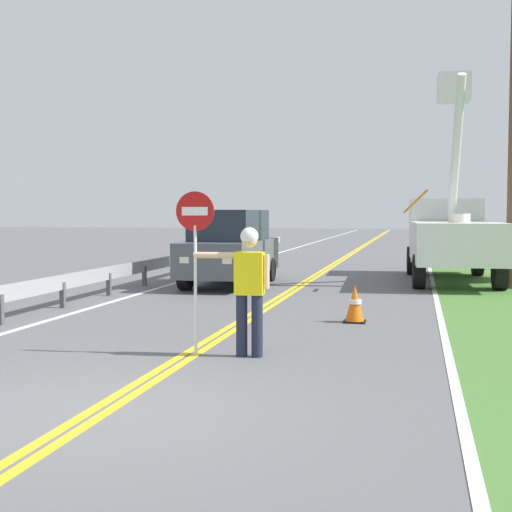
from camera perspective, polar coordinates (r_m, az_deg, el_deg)
ground_plane at (r=7.57m, az=-12.33°, el=-12.09°), size 160.00×160.00×0.00m
centerline_yellow_left at (r=26.85m, az=6.06°, el=-0.77°), size 0.11×110.00×0.01m
centerline_yellow_right at (r=26.83m, az=6.44°, el=-0.77°), size 0.11×110.00×0.01m
edge_line_right at (r=26.66m, az=13.96°, el=-0.88°), size 0.12×110.00×0.01m
edge_line_left at (r=27.50m, az=-1.22°, el=-0.65°), size 0.12×110.00×0.01m
flagger_worker at (r=9.80m, az=-0.61°, el=-2.21°), size 1.09×0.26×1.83m
stop_sign_paddle at (r=9.92m, az=-4.98°, el=1.69°), size 0.56×0.04×2.33m
utility_bucket_truck at (r=21.63m, az=15.56°, el=1.86°), size 2.67×6.91×6.04m
oncoming_suv_nearest at (r=19.43m, az=-2.15°, el=0.71°), size 1.92×4.61×2.10m
traffic_cone_lead at (r=13.07m, az=8.06°, el=-3.92°), size 0.40×0.40×0.70m
guardrail_left_shoulder at (r=22.75m, az=-5.85°, el=-0.25°), size 0.10×32.00×0.71m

